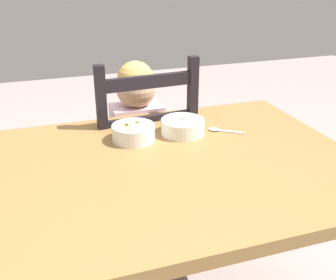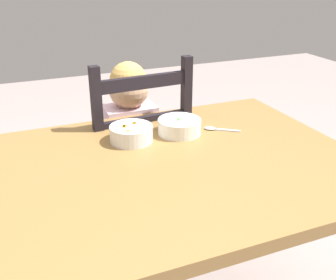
{
  "view_description": "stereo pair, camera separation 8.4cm",
  "coord_description": "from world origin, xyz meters",
  "px_view_note": "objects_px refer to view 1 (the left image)",
  "views": [
    {
      "loc": [
        -0.38,
        -1.11,
        1.36
      ],
      "look_at": [
        0.01,
        0.06,
        0.81
      ],
      "focal_mm": 43.73,
      "sensor_mm": 36.0,
      "label": 1
    },
    {
      "loc": [
        -0.46,
        -1.08,
        1.36
      ],
      "look_at": [
        0.01,
        0.06,
        0.81
      ],
      "focal_mm": 43.73,
      "sensor_mm": 36.0,
      "label": 2
    }
  ],
  "objects_px": {
    "bowl_of_peas": "(183,126)",
    "spoon": "(219,130)",
    "bowl_of_carrots": "(133,132)",
    "dining_chair": "(140,169)",
    "dining_table": "(170,192)",
    "child_figure": "(139,136)"
  },
  "relations": [
    {
      "from": "dining_table",
      "to": "bowl_of_peas",
      "type": "relative_size",
      "value": 7.62
    },
    {
      "from": "dining_chair",
      "to": "bowl_of_peas",
      "type": "xyz_separation_m",
      "value": [
        0.09,
        -0.3,
        0.31
      ]
    },
    {
      "from": "spoon",
      "to": "child_figure",
      "type": "bearing_deg",
      "value": 126.74
    },
    {
      "from": "dining_table",
      "to": "dining_chair",
      "type": "bearing_deg",
      "value": 86.83
    },
    {
      "from": "bowl_of_peas",
      "to": "bowl_of_carrots",
      "type": "bearing_deg",
      "value": 179.99
    },
    {
      "from": "dining_chair",
      "to": "spoon",
      "type": "bearing_deg",
      "value": -54.01
    },
    {
      "from": "bowl_of_peas",
      "to": "spoon",
      "type": "bearing_deg",
      "value": -9.05
    },
    {
      "from": "bowl_of_peas",
      "to": "child_figure",
      "type": "bearing_deg",
      "value": 107.84
    },
    {
      "from": "dining_table",
      "to": "bowl_of_peas",
      "type": "xyz_separation_m",
      "value": [
        0.12,
        0.21,
        0.14
      ]
    },
    {
      "from": "dining_chair",
      "to": "child_figure",
      "type": "bearing_deg",
      "value": -126.87
    },
    {
      "from": "bowl_of_peas",
      "to": "spoon",
      "type": "distance_m",
      "value": 0.14
    },
    {
      "from": "dining_table",
      "to": "spoon",
      "type": "height_order",
      "value": "spoon"
    },
    {
      "from": "child_figure",
      "to": "bowl_of_peas",
      "type": "height_order",
      "value": "child_figure"
    },
    {
      "from": "spoon",
      "to": "bowl_of_carrots",
      "type": "bearing_deg",
      "value": 176.1
    },
    {
      "from": "bowl_of_peas",
      "to": "spoon",
      "type": "height_order",
      "value": "bowl_of_peas"
    },
    {
      "from": "dining_table",
      "to": "dining_chair",
      "type": "height_order",
      "value": "dining_chair"
    },
    {
      "from": "dining_chair",
      "to": "spoon",
      "type": "distance_m",
      "value": 0.49
    },
    {
      "from": "dining_chair",
      "to": "bowl_of_carrots",
      "type": "height_order",
      "value": "dining_chair"
    },
    {
      "from": "child_figure",
      "to": "bowl_of_carrots",
      "type": "bearing_deg",
      "value": -107.85
    },
    {
      "from": "child_figure",
      "to": "bowl_of_peas",
      "type": "relative_size",
      "value": 6.04
    },
    {
      "from": "dining_chair",
      "to": "child_figure",
      "type": "distance_m",
      "value": 0.17
    },
    {
      "from": "dining_table",
      "to": "child_figure",
      "type": "relative_size",
      "value": 1.26
    }
  ]
}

